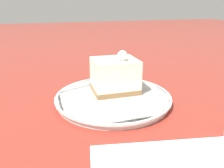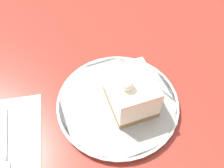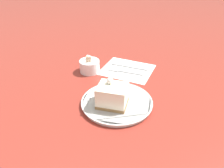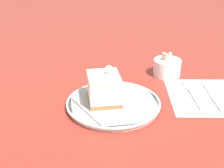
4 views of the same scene
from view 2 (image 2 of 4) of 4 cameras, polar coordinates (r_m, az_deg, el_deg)
name	(u,v)px [view 2 (image 2 of 4)]	position (r m, az deg, el deg)	size (l,w,h in m)	color
ground_plane	(126,91)	(0.51, 3.12, -1.58)	(4.00, 4.00, 0.00)	maroon
plate	(118,103)	(0.49, 1.30, -4.37)	(0.23, 0.23, 0.01)	silver
cake_slice	(131,92)	(0.45, 4.40, -1.88)	(0.08, 0.09, 0.09)	olive
fork	(3,154)	(0.48, -23.61, -14.45)	(0.04, 0.16, 0.00)	silver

